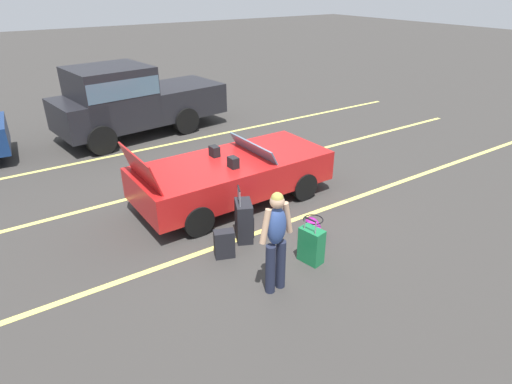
{
  "coord_description": "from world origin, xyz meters",
  "views": [
    {
      "loc": [
        -4.12,
        -7.08,
        4.27
      ],
      "look_at": [
        -0.21,
        -1.2,
        0.75
      ],
      "focal_mm": 30.01,
      "sensor_mm": 36.0,
      "label": 1
    }
  ],
  "objects_px": {
    "convertible_car": "(241,173)",
    "suitcase_large_black": "(244,221)",
    "suitcase_medium_bright": "(311,245)",
    "duffel_bag": "(313,228)",
    "parked_pickup_truck_far": "(128,99)",
    "traveler_person": "(276,237)",
    "suitcase_small_carryon": "(224,244)"
  },
  "relations": [
    {
      "from": "convertible_car",
      "to": "parked_pickup_truck_far",
      "type": "distance_m",
      "value": 5.42
    },
    {
      "from": "suitcase_small_carryon",
      "to": "suitcase_large_black",
      "type": "bearing_deg",
      "value": -43.07
    },
    {
      "from": "suitcase_large_black",
      "to": "convertible_car",
      "type": "bearing_deg",
      "value": 84.84
    },
    {
      "from": "suitcase_medium_bright",
      "to": "parked_pickup_truck_far",
      "type": "height_order",
      "value": "parked_pickup_truck_far"
    },
    {
      "from": "suitcase_large_black",
      "to": "parked_pickup_truck_far",
      "type": "relative_size",
      "value": 0.2
    },
    {
      "from": "parked_pickup_truck_far",
      "to": "suitcase_small_carryon",
      "type": "bearing_deg",
      "value": 75.86
    },
    {
      "from": "suitcase_medium_bright",
      "to": "duffel_bag",
      "type": "bearing_deg",
      "value": 35.8
    },
    {
      "from": "suitcase_small_carryon",
      "to": "parked_pickup_truck_far",
      "type": "distance_m",
      "value": 7.18
    },
    {
      "from": "duffel_bag",
      "to": "traveler_person",
      "type": "relative_size",
      "value": 0.43
    },
    {
      "from": "suitcase_small_carryon",
      "to": "traveler_person",
      "type": "height_order",
      "value": "traveler_person"
    },
    {
      "from": "convertible_car",
      "to": "traveler_person",
      "type": "distance_m",
      "value": 3.14
    },
    {
      "from": "suitcase_medium_bright",
      "to": "suitcase_small_carryon",
      "type": "height_order",
      "value": "suitcase_medium_bright"
    },
    {
      "from": "convertible_car",
      "to": "suitcase_large_black",
      "type": "distance_m",
      "value": 1.65
    },
    {
      "from": "suitcase_medium_bright",
      "to": "traveler_person",
      "type": "height_order",
      "value": "traveler_person"
    },
    {
      "from": "suitcase_large_black",
      "to": "parked_pickup_truck_far",
      "type": "bearing_deg",
      "value": 112.52
    },
    {
      "from": "convertible_car",
      "to": "parked_pickup_truck_far",
      "type": "relative_size",
      "value": 0.8
    },
    {
      "from": "duffel_bag",
      "to": "parked_pickup_truck_far",
      "type": "height_order",
      "value": "parked_pickup_truck_far"
    },
    {
      "from": "convertible_car",
      "to": "suitcase_medium_bright",
      "type": "relative_size",
      "value": 4.94
    },
    {
      "from": "suitcase_medium_bright",
      "to": "suitcase_large_black",
      "type": "bearing_deg",
      "value": 102.86
    },
    {
      "from": "suitcase_large_black",
      "to": "suitcase_medium_bright",
      "type": "xyz_separation_m",
      "value": [
        0.55,
        -1.22,
        -0.06
      ]
    },
    {
      "from": "parked_pickup_truck_far",
      "to": "duffel_bag",
      "type": "bearing_deg",
      "value": 89.25
    },
    {
      "from": "suitcase_medium_bright",
      "to": "convertible_car",
      "type": "bearing_deg",
      "value": 72.83
    },
    {
      "from": "suitcase_large_black",
      "to": "suitcase_small_carryon",
      "type": "height_order",
      "value": "suitcase_large_black"
    },
    {
      "from": "duffel_bag",
      "to": "traveler_person",
      "type": "bearing_deg",
      "value": -149.74
    },
    {
      "from": "convertible_car",
      "to": "traveler_person",
      "type": "xyz_separation_m",
      "value": [
        -1.18,
        -2.89,
        0.34
      ]
    },
    {
      "from": "traveler_person",
      "to": "parked_pickup_truck_far",
      "type": "distance_m",
      "value": 8.28
    },
    {
      "from": "traveler_person",
      "to": "parked_pickup_truck_far",
      "type": "relative_size",
      "value": 0.32
    },
    {
      "from": "convertible_car",
      "to": "suitcase_large_black",
      "type": "bearing_deg",
      "value": -120.89
    },
    {
      "from": "suitcase_large_black",
      "to": "parked_pickup_truck_far",
      "type": "distance_m",
      "value": 6.83
    },
    {
      "from": "suitcase_large_black",
      "to": "parked_pickup_truck_far",
      "type": "xyz_separation_m",
      "value": [
        0.25,
        6.79,
        0.74
      ]
    },
    {
      "from": "suitcase_small_carryon",
      "to": "parked_pickup_truck_far",
      "type": "height_order",
      "value": "parked_pickup_truck_far"
    },
    {
      "from": "duffel_bag",
      "to": "parked_pickup_truck_far",
      "type": "xyz_separation_m",
      "value": [
        -0.87,
        7.39,
        0.95
      ]
    }
  ]
}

